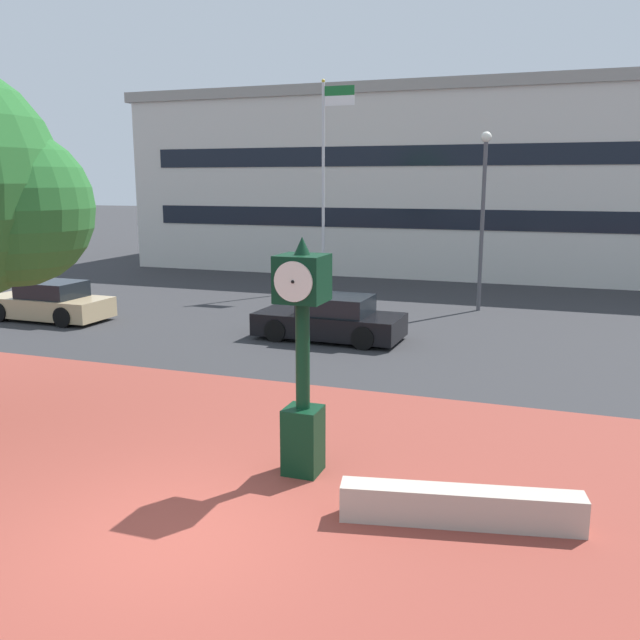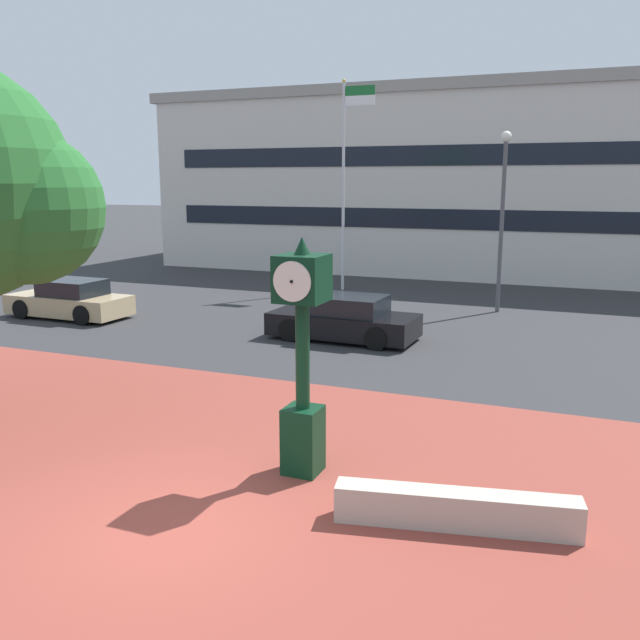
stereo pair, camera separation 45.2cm
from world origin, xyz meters
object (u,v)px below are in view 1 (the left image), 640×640
object	(u,v)px
car_street_mid	(49,303)
civic_building	(461,181)
flagpole_primary	(326,173)
street_clock	(303,353)
street_lamp_post	(483,202)
car_street_near	(331,320)

from	to	relation	value
car_street_mid	civic_building	size ratio (longest dim) A/B	0.13
flagpole_primary	street_clock	bearing A→B (deg)	-71.85
civic_building	street_lamp_post	size ratio (longest dim) A/B	5.32
car_street_near	street_clock	bearing A→B (deg)	-162.29
car_street_mid	civic_building	xyz separation A→B (m)	(10.46, 19.25, 3.89)
car_street_mid	flagpole_primary	xyz separation A→B (m)	(6.46, 9.04, 4.23)
car_street_near	civic_building	xyz separation A→B (m)	(0.84, 18.81, 3.89)
street_clock	civic_building	distance (m)	27.85
car_street_near	flagpole_primary	xyz separation A→B (m)	(-3.16, 8.59, 4.23)
flagpole_primary	street_lamp_post	bearing A→B (deg)	-21.34
car_street_mid	street_lamp_post	bearing A→B (deg)	-63.07
civic_building	car_street_near	bearing A→B (deg)	-92.55
street_lamp_post	flagpole_primary	bearing A→B (deg)	158.66
street_clock	car_street_near	size ratio (longest dim) A/B	0.87
street_clock	street_lamp_post	distance (m)	15.02
car_street_mid	flagpole_primary	distance (m)	11.89
street_clock	flagpole_primary	distance (m)	18.60
street_lamp_post	car_street_near	bearing A→B (deg)	-120.03
car_street_near	street_lamp_post	bearing A→B (deg)	-28.43
car_street_mid	street_lamp_post	size ratio (longest dim) A/B	0.68
civic_building	street_lamp_post	distance (m)	13.09
flagpole_primary	car_street_mid	bearing A→B (deg)	-125.57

